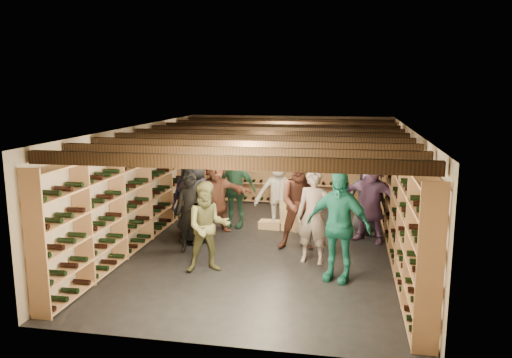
{
  "coord_description": "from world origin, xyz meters",
  "views": [
    {
      "loc": [
        1.56,
        -9.59,
        3.23
      ],
      "look_at": [
        -0.24,
        0.2,
        1.35
      ],
      "focal_mm": 35.0,
      "sensor_mm": 36.0,
      "label": 1
    }
  ],
  "objects_px": {
    "crate_stack_left": "(292,215)",
    "person_2": "(208,227)",
    "crate_stack_right": "(301,215)",
    "person_1": "(190,213)",
    "person_12": "(367,197)",
    "person_8": "(301,203)",
    "person_4": "(338,226)",
    "person_0": "(194,199)",
    "person_7": "(314,216)",
    "person_11": "(370,199)",
    "person_10": "(234,189)",
    "crate_loose": "(270,225)",
    "person_9": "(278,193)",
    "person_6": "(192,195)",
    "person_5": "(216,195)"
  },
  "relations": [
    {
      "from": "crate_stack_right",
      "to": "person_9",
      "type": "height_order",
      "value": "person_9"
    },
    {
      "from": "person_1",
      "to": "person_11",
      "type": "xyz_separation_m",
      "value": [
        3.46,
        1.34,
        0.12
      ]
    },
    {
      "from": "person_12",
      "to": "person_8",
      "type": "bearing_deg",
      "value": -139.72
    },
    {
      "from": "crate_stack_left",
      "to": "person_9",
      "type": "height_order",
      "value": "person_9"
    },
    {
      "from": "person_0",
      "to": "person_8",
      "type": "xyz_separation_m",
      "value": [
        2.22,
        -0.05,
        0.03
      ]
    },
    {
      "from": "person_2",
      "to": "person_11",
      "type": "relative_size",
      "value": 0.88
    },
    {
      "from": "person_6",
      "to": "person_7",
      "type": "relative_size",
      "value": 1.01
    },
    {
      "from": "crate_stack_left",
      "to": "person_1",
      "type": "bearing_deg",
      "value": -133.26
    },
    {
      "from": "crate_loose",
      "to": "person_12",
      "type": "xyz_separation_m",
      "value": [
        2.13,
        0.0,
        0.74
      ]
    },
    {
      "from": "person_8",
      "to": "person_12",
      "type": "height_order",
      "value": "person_8"
    },
    {
      "from": "person_0",
      "to": "person_9",
      "type": "relative_size",
      "value": 1.09
    },
    {
      "from": "person_7",
      "to": "person_11",
      "type": "bearing_deg",
      "value": 63.46
    },
    {
      "from": "person_4",
      "to": "person_12",
      "type": "relative_size",
      "value": 1.14
    },
    {
      "from": "person_11",
      "to": "person_6",
      "type": "bearing_deg",
      "value": -153.95
    },
    {
      "from": "person_4",
      "to": "person_6",
      "type": "distance_m",
      "value": 3.78
    },
    {
      "from": "crate_loose",
      "to": "person_1",
      "type": "distance_m",
      "value": 2.39
    },
    {
      "from": "person_4",
      "to": "person_7",
      "type": "bearing_deg",
      "value": 140.17
    },
    {
      "from": "person_2",
      "to": "person_12",
      "type": "bearing_deg",
      "value": 24.31
    },
    {
      "from": "crate_loose",
      "to": "person_8",
      "type": "bearing_deg",
      "value": -58.63
    },
    {
      "from": "crate_stack_left",
      "to": "person_10",
      "type": "relative_size",
      "value": 0.39
    },
    {
      "from": "person_4",
      "to": "person_8",
      "type": "height_order",
      "value": "person_8"
    },
    {
      "from": "person_0",
      "to": "person_8",
      "type": "bearing_deg",
      "value": 22.25
    },
    {
      "from": "person_1",
      "to": "person_2",
      "type": "bearing_deg",
      "value": -60.2
    },
    {
      "from": "crate_loose",
      "to": "person_0",
      "type": "distance_m",
      "value": 2.08
    },
    {
      "from": "person_6",
      "to": "person_5",
      "type": "bearing_deg",
      "value": 33.09
    },
    {
      "from": "crate_stack_right",
      "to": "person_5",
      "type": "relative_size",
      "value": 0.4
    },
    {
      "from": "crate_loose",
      "to": "person_0",
      "type": "relative_size",
      "value": 0.27
    },
    {
      "from": "person_2",
      "to": "person_7",
      "type": "distance_m",
      "value": 1.94
    },
    {
      "from": "person_6",
      "to": "person_12",
      "type": "bearing_deg",
      "value": 9.85
    },
    {
      "from": "crate_stack_right",
      "to": "person_11",
      "type": "xyz_separation_m",
      "value": [
        1.47,
        -0.55,
        0.57
      ]
    },
    {
      "from": "crate_loose",
      "to": "person_7",
      "type": "xyz_separation_m",
      "value": [
        1.12,
        -2.06,
        0.79
      ]
    },
    {
      "from": "person_9",
      "to": "person_1",
      "type": "bearing_deg",
      "value": -137.26
    },
    {
      "from": "person_0",
      "to": "person_2",
      "type": "xyz_separation_m",
      "value": [
        0.74,
        -1.55,
        -0.11
      ]
    },
    {
      "from": "crate_stack_right",
      "to": "person_8",
      "type": "relative_size",
      "value": 0.36
    },
    {
      "from": "person_1",
      "to": "person_7",
      "type": "height_order",
      "value": "person_7"
    },
    {
      "from": "crate_loose",
      "to": "person_10",
      "type": "relative_size",
      "value": 0.28
    },
    {
      "from": "person_0",
      "to": "person_5",
      "type": "distance_m",
      "value": 0.87
    },
    {
      "from": "person_8",
      "to": "person_11",
      "type": "xyz_separation_m",
      "value": [
        1.37,
        0.78,
        -0.03
      ]
    },
    {
      "from": "person_10",
      "to": "person_2",
      "type": "bearing_deg",
      "value": -79.48
    },
    {
      "from": "crate_stack_right",
      "to": "person_1",
      "type": "relative_size",
      "value": 0.43
    },
    {
      "from": "person_7",
      "to": "crate_stack_right",
      "type": "bearing_deg",
      "value": 109.73
    },
    {
      "from": "person_9",
      "to": "crate_stack_right",
      "type": "bearing_deg",
      "value": -9.61
    },
    {
      "from": "crate_stack_right",
      "to": "person_0",
      "type": "bearing_deg",
      "value": -148.79
    },
    {
      "from": "crate_stack_right",
      "to": "person_6",
      "type": "distance_m",
      "value": 2.5
    },
    {
      "from": "crate_stack_right",
      "to": "person_12",
      "type": "height_order",
      "value": "person_12"
    },
    {
      "from": "person_8",
      "to": "person_11",
      "type": "height_order",
      "value": "person_8"
    },
    {
      "from": "person_5",
      "to": "person_8",
      "type": "bearing_deg",
      "value": -47.63
    },
    {
      "from": "person_0",
      "to": "person_6",
      "type": "height_order",
      "value": "person_0"
    },
    {
      "from": "person_0",
      "to": "person_2",
      "type": "bearing_deg",
      "value": -40.84
    },
    {
      "from": "crate_stack_left",
      "to": "person_2",
      "type": "height_order",
      "value": "person_2"
    }
  ]
}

